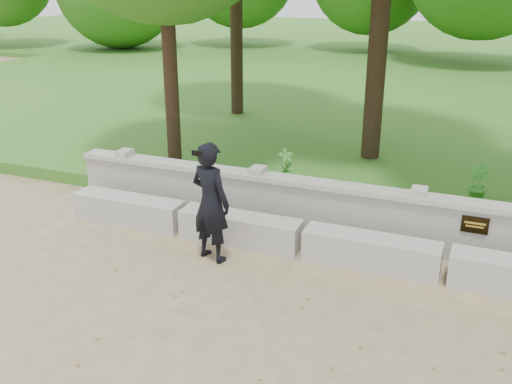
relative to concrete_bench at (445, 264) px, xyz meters
The scene contains 7 objects.
ground 1.91m from the concrete_bench, 90.00° to the right, with size 80.00×80.00×0.00m, color tan.
lawn 12.10m from the concrete_bench, 90.00° to the left, with size 40.00×22.00×0.25m, color #32691D.
concrete_bench is the anchor object (origin of this frame).
parapet_wall 0.74m from the concrete_bench, 89.99° to the left, with size 12.50×0.35×0.90m.
man_main 3.29m from the concrete_bench, 168.73° to the right, with size 0.73×0.67×1.74m.
shrub_a 3.82m from the concrete_bench, 143.53° to the left, with size 0.33×0.22×0.62m, color #3F9231.
shrub_b 2.46m from the concrete_bench, 84.00° to the left, with size 0.37×0.30×0.67m, color #3F9231.
Camera 1 is at (0.23, -5.33, 3.84)m, focal length 40.00 mm.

